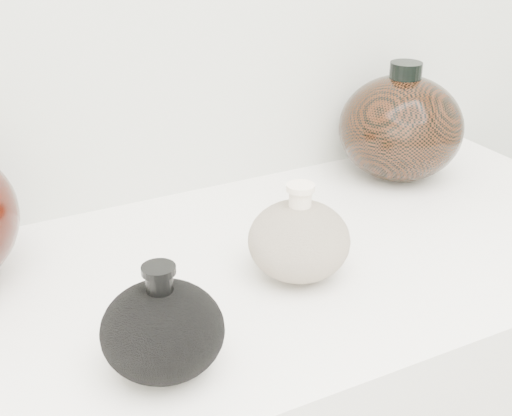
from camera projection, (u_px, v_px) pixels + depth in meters
black_gourd_vase at (163, 330)px, 0.69m from camera, size 0.13×0.13×0.12m
cream_gourd_vase at (299, 240)px, 0.86m from camera, size 0.16×0.16×0.12m
right_round_pot at (401, 127)px, 1.12m from camera, size 0.25×0.25×0.19m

